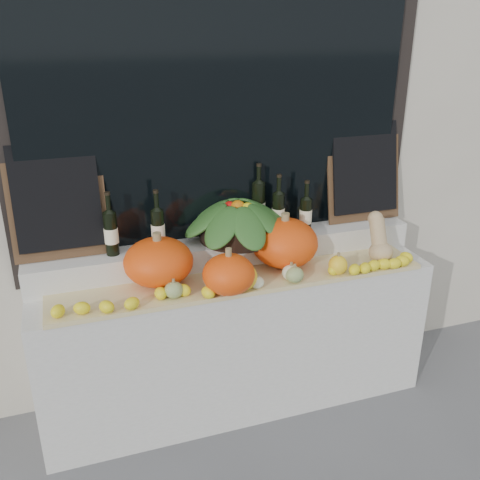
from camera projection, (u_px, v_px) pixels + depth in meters
name	position (u px, v px, depth m)	size (l,w,h in m)	color
storefront_facade	(197.00, 17.00, 3.18)	(7.00, 0.94, 4.50)	beige
display_sill	(236.00, 339.00, 3.24)	(2.30, 0.55, 0.88)	silver
rear_tier	(228.00, 251.00, 3.17)	(2.30, 0.25, 0.16)	silver
straw_bedding	(243.00, 281.00, 2.96)	(2.10, 0.32, 0.03)	tan
pumpkin_left	(158.00, 262.00, 2.86)	(0.37, 0.37, 0.25)	#FF500D
pumpkin_right	(285.00, 243.00, 3.07)	(0.39, 0.39, 0.28)	#FF500D
pumpkin_center	(229.00, 274.00, 2.77)	(0.28, 0.28, 0.21)	#FF500D
butternut_squash	(379.00, 241.00, 3.14)	(0.14, 0.21, 0.29)	tan
decorative_gourds	(262.00, 277.00, 2.86)	(1.03, 0.14, 0.17)	#396B20
lemon_heap	(250.00, 283.00, 2.85)	(2.20, 0.16, 0.06)	yellow
produce_bowl	(238.00, 220.00, 3.10)	(0.68, 0.68, 0.25)	black
wine_bottle_far_left	(111.00, 233.00, 2.89)	(0.08, 0.08, 0.36)	black
wine_bottle_near_left	(158.00, 229.00, 2.96)	(0.08, 0.08, 0.35)	black
wine_bottle_tall	(258.00, 207.00, 3.20)	(0.08, 0.08, 0.42)	black
wine_bottle_near_right	(278.00, 213.00, 3.18)	(0.08, 0.08, 0.36)	black
wine_bottle_far_right	(306.00, 214.00, 3.23)	(0.08, 0.08, 0.31)	black
chalkboard_left	(57.00, 199.00, 2.81)	(0.50, 0.15, 0.61)	#4C331E
chalkboard_right	(364.00, 170.00, 3.35)	(0.50, 0.15, 0.61)	#4C331E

